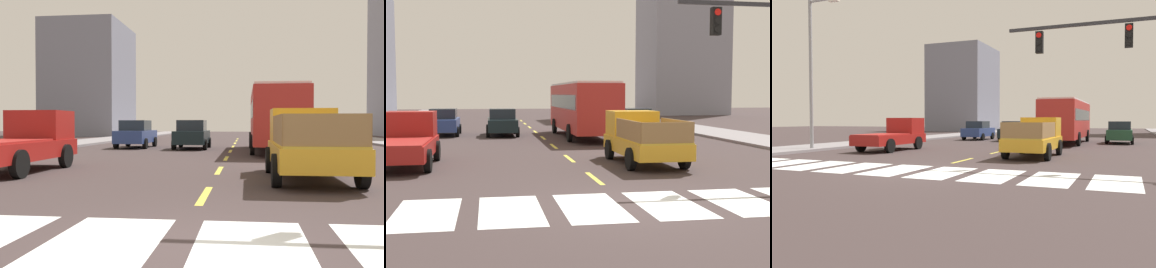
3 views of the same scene
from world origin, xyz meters
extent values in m
plane|color=#3C3131|center=(0.00, 0.00, 0.00)|extent=(160.00, 160.00, 0.00)
cube|color=gray|center=(11.72, 18.00, 0.07)|extent=(3.77, 110.00, 0.15)
cube|color=silver|center=(-4.67, 0.00, 0.00)|extent=(1.43, 3.13, 0.01)
cube|color=silver|center=(-2.80, 0.00, 0.00)|extent=(1.43, 3.13, 0.01)
cube|color=silver|center=(-0.93, 0.00, 0.00)|extent=(1.43, 3.13, 0.01)
cube|color=silver|center=(0.93, 0.00, 0.00)|extent=(1.43, 3.13, 0.01)
cube|color=silver|center=(2.80, 0.00, 0.00)|extent=(1.43, 3.13, 0.01)
cube|color=#D7CB42|center=(0.00, 4.00, 0.00)|extent=(0.16, 2.40, 0.01)
cube|color=#D7CB42|center=(0.00, 9.00, 0.00)|extent=(0.16, 2.40, 0.01)
cube|color=#D7CB42|center=(0.00, 14.00, 0.00)|extent=(0.16, 2.40, 0.01)
cube|color=#D7CB42|center=(0.00, 19.00, 0.00)|extent=(0.16, 2.40, 0.01)
cube|color=#D7CB42|center=(0.00, 24.00, 0.00)|extent=(0.16, 2.40, 0.01)
cube|color=#D7CB42|center=(0.00, 29.00, 0.00)|extent=(0.16, 2.40, 0.01)
cube|color=#D7CB42|center=(0.00, 34.00, 0.00)|extent=(0.16, 2.40, 0.01)
cube|color=#D7CB42|center=(0.00, 39.00, 0.00)|extent=(0.16, 2.40, 0.01)
cube|color=gold|center=(2.55, 6.94, 0.68)|extent=(1.96, 5.20, 0.56)
cube|color=gold|center=(2.55, 8.64, 1.46)|extent=(1.84, 1.60, 1.00)
cube|color=#19232D|center=(2.55, 9.08, 1.64)|extent=(1.72, 0.08, 0.56)
cube|color=gold|center=(2.55, 5.99, 0.99)|extent=(1.84, 3.30, 0.06)
cylinder|color=black|center=(1.57, 8.50, 0.40)|extent=(0.22, 0.80, 0.80)
cylinder|color=black|center=(3.53, 8.50, 0.40)|extent=(0.22, 0.80, 0.80)
cylinder|color=black|center=(1.57, 5.38, 0.40)|extent=(0.22, 0.80, 0.80)
cylinder|color=black|center=(3.53, 5.38, 0.40)|extent=(0.22, 0.80, 0.80)
cube|color=olive|center=(1.65, 5.99, 1.37)|extent=(0.06, 3.17, 0.70)
cube|color=olive|center=(3.45, 5.99, 1.37)|extent=(0.06, 3.17, 0.70)
cube|color=olive|center=(2.55, 4.41, 1.37)|extent=(1.80, 0.06, 0.70)
cube|color=maroon|center=(-6.27, 7.73, 0.68)|extent=(1.96, 5.20, 0.56)
cube|color=maroon|center=(-6.27, 9.43, 1.46)|extent=(1.84, 1.60, 1.00)
cube|color=#19232D|center=(-6.27, 9.87, 1.64)|extent=(1.72, 0.08, 0.56)
cube|color=maroon|center=(-6.27, 6.78, 0.99)|extent=(1.84, 3.30, 0.06)
cylinder|color=black|center=(-5.29, 9.29, 0.40)|extent=(0.22, 0.80, 0.80)
cylinder|color=black|center=(-5.29, 6.17, 0.40)|extent=(0.22, 0.80, 0.80)
cube|color=#B62A26|center=(2.40, 19.06, 1.85)|extent=(2.50, 10.80, 2.70)
cube|color=#19232D|center=(2.40, 19.06, 2.20)|extent=(2.52, 9.94, 0.80)
cube|color=silver|center=(2.40, 19.06, 3.26)|extent=(2.40, 10.37, 0.12)
cylinder|color=black|center=(1.15, 22.41, 0.50)|extent=(0.22, 1.00, 1.00)
cylinder|color=black|center=(3.65, 22.41, 0.50)|extent=(0.22, 1.00, 1.00)
cylinder|color=black|center=(1.15, 16.09, 0.50)|extent=(0.22, 1.00, 1.00)
cylinder|color=black|center=(3.65, 16.09, 0.50)|extent=(0.22, 1.00, 1.00)
cube|color=black|center=(-2.37, 21.21, 0.70)|extent=(1.80, 4.40, 0.76)
cube|color=#1E2833|center=(-2.37, 21.06, 1.40)|extent=(1.58, 2.11, 0.64)
cylinder|color=black|center=(-3.27, 22.58, 0.32)|extent=(0.22, 0.64, 0.64)
cylinder|color=black|center=(-1.47, 22.58, 0.32)|extent=(0.22, 0.64, 0.64)
cylinder|color=black|center=(-3.27, 19.85, 0.32)|extent=(0.22, 0.64, 0.64)
cylinder|color=black|center=(-1.47, 19.85, 0.32)|extent=(0.22, 0.64, 0.64)
cube|color=#1F4C32|center=(6.22, 20.72, 0.70)|extent=(1.80, 4.40, 0.76)
cube|color=#1E2833|center=(6.22, 20.57, 1.40)|extent=(1.58, 2.11, 0.64)
cylinder|color=black|center=(5.32, 22.08, 0.32)|extent=(0.22, 0.64, 0.64)
cylinder|color=black|center=(7.12, 22.08, 0.32)|extent=(0.22, 0.64, 0.64)
cylinder|color=black|center=(5.32, 19.36, 0.32)|extent=(0.22, 0.64, 0.64)
cylinder|color=black|center=(7.12, 19.36, 0.32)|extent=(0.22, 0.64, 0.64)
cube|color=navy|center=(-6.04, 22.00, 0.70)|extent=(1.80, 4.40, 0.76)
cube|color=#1E2833|center=(-6.04, 21.85, 1.40)|extent=(1.58, 2.11, 0.64)
cylinder|color=black|center=(-6.94, 23.37, 0.32)|extent=(0.22, 0.64, 0.64)
cylinder|color=black|center=(-5.14, 23.37, 0.32)|extent=(0.22, 0.64, 0.64)
cylinder|color=black|center=(-6.94, 20.64, 0.32)|extent=(0.22, 0.64, 0.64)
cylinder|color=black|center=(-5.14, 20.64, 0.32)|extent=(0.22, 0.64, 0.64)
cube|color=black|center=(3.59, 3.20, 4.85)|extent=(0.28, 0.24, 0.84)
cylinder|color=red|center=(3.59, 3.07, 5.11)|extent=(0.20, 0.04, 0.20)
cylinder|color=black|center=(3.59, 3.07, 4.85)|extent=(0.20, 0.04, 0.20)
cylinder|color=black|center=(3.59, 3.07, 4.59)|extent=(0.20, 0.04, 0.20)
camera|label=1|loc=(0.87, -5.19, 1.50)|focal=41.30mm
camera|label=2|loc=(-3.29, -11.47, 2.65)|focal=47.54mm
camera|label=3|loc=(6.83, -12.13, 1.82)|focal=36.64mm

